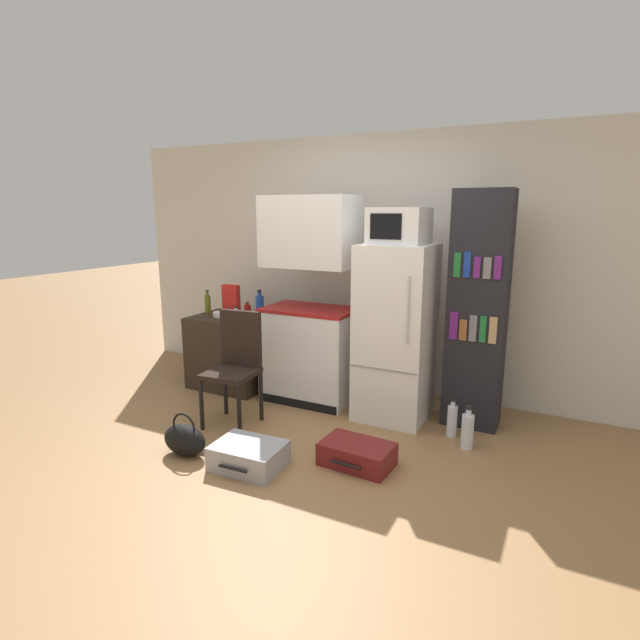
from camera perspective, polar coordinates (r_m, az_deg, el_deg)
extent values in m
plane|color=olive|center=(3.71, -4.46, -16.72)|extent=(24.00, 24.00, 0.00)
cube|color=beige|center=(5.02, 9.40, 6.08)|extent=(6.40, 0.10, 2.54)
cube|color=#2D2319|center=(5.29, -9.99, -3.53)|extent=(0.78, 0.62, 0.74)
cube|color=white|center=(4.83, -1.10, -4.06)|extent=(0.86, 0.55, 0.88)
cube|color=maroon|center=(4.72, -1.12, 1.22)|extent=(0.87, 0.56, 0.03)
cube|color=white|center=(4.64, -1.16, 10.06)|extent=(0.86, 0.46, 0.65)
cube|color=black|center=(4.73, -2.68, -9.52)|extent=(0.82, 0.01, 0.08)
cube|color=white|center=(4.39, 8.67, -1.45)|extent=(0.60, 0.61, 1.53)
cube|color=gray|center=(4.17, 7.20, -5.63)|extent=(0.58, 0.01, 0.01)
cylinder|color=silver|center=(3.97, 9.99, 1.13)|extent=(0.02, 0.02, 0.54)
cube|color=silver|center=(4.26, 9.07, 10.59)|extent=(0.45, 0.44, 0.30)
cube|color=black|center=(4.07, 7.51, 10.56)|extent=(0.26, 0.01, 0.20)
cube|color=black|center=(4.33, 17.56, 0.93)|extent=(0.46, 0.31, 1.98)
cube|color=#661E75|center=(4.22, 15.03, -0.61)|extent=(0.07, 0.01, 0.23)
cube|color=brown|center=(4.21, 16.03, -1.11)|extent=(0.06, 0.01, 0.17)
cube|color=slate|center=(4.20, 17.08, -0.92)|extent=(0.06, 0.01, 0.22)
cube|color=#1E7033|center=(4.18, 18.12, -1.01)|extent=(0.05, 0.01, 0.22)
cube|color=tan|center=(4.17, 19.16, -1.13)|extent=(0.06, 0.01, 0.22)
cube|color=#1E7033|center=(4.14, 15.41, 6.09)|extent=(0.05, 0.01, 0.19)
cube|color=#193899|center=(4.13, 16.47, 6.09)|extent=(0.05, 0.01, 0.21)
cube|color=#661E75|center=(4.12, 17.51, 5.74)|extent=(0.05, 0.01, 0.17)
cube|color=slate|center=(4.10, 18.58, 5.64)|extent=(0.06, 0.01, 0.17)
cube|color=#661E75|center=(4.09, 19.65, 5.65)|extent=(0.05, 0.01, 0.18)
cylinder|color=#AD1914|center=(5.22, -8.28, 1.12)|extent=(0.07, 0.07, 0.11)
cylinder|color=#AD1914|center=(5.21, -8.30, 1.82)|extent=(0.03, 0.03, 0.02)
cylinder|color=black|center=(5.21, -8.30, 1.99)|extent=(0.04, 0.04, 0.01)
cylinder|color=#1E47A3|center=(5.11, -6.90, 1.53)|extent=(0.08, 0.08, 0.22)
cylinder|color=#1E47A3|center=(5.09, -6.94, 2.96)|extent=(0.04, 0.04, 0.04)
cylinder|color=black|center=(5.08, -6.95, 3.31)|extent=(0.04, 0.04, 0.02)
cylinder|color=#566619|center=(5.42, -12.71, 1.78)|extent=(0.06, 0.06, 0.19)
cylinder|color=#566619|center=(5.40, -12.77, 2.96)|extent=(0.03, 0.03, 0.03)
cylinder|color=black|center=(5.39, -12.78, 3.25)|extent=(0.03, 0.03, 0.02)
cylinder|color=white|center=(4.95, -9.59, 0.49)|extent=(0.07, 0.07, 0.11)
cylinder|color=white|center=(4.94, -9.62, 1.26)|extent=(0.03, 0.03, 0.02)
cylinder|color=black|center=(4.93, -9.62, 1.44)|extent=(0.04, 0.04, 0.01)
cylinder|color=silver|center=(5.22, -11.20, 0.65)|extent=(0.17, 0.17, 0.05)
cube|color=red|center=(5.36, -10.13, 2.38)|extent=(0.19, 0.07, 0.30)
cylinder|color=black|center=(4.33, -13.39, -9.41)|extent=(0.04, 0.04, 0.44)
cylinder|color=black|center=(4.14, -9.22, -10.26)|extent=(0.04, 0.04, 0.44)
cylinder|color=black|center=(4.61, -10.75, -7.93)|extent=(0.04, 0.04, 0.44)
cylinder|color=black|center=(4.43, -6.75, -8.64)|extent=(0.04, 0.04, 0.44)
cube|color=black|center=(4.29, -10.15, -6.04)|extent=(0.43, 0.43, 0.04)
cube|color=black|center=(4.37, -9.02, -2.08)|extent=(0.38, 0.08, 0.49)
cube|color=#99999E|center=(3.74, -8.14, -15.09)|extent=(0.51, 0.39, 0.18)
cylinder|color=black|center=(3.59, -9.96, -16.39)|extent=(0.22, 0.03, 0.02)
cube|color=maroon|center=(3.74, 4.25, -15.02)|extent=(0.53, 0.35, 0.17)
cylinder|color=black|center=(3.60, 2.93, -16.19)|extent=(0.23, 0.03, 0.02)
ellipsoid|color=black|center=(3.98, -15.21, -13.09)|extent=(0.36, 0.20, 0.24)
torus|color=black|center=(3.94, -15.30, -11.67)|extent=(0.21, 0.02, 0.21)
cylinder|color=silver|center=(4.28, 14.85, -11.10)|extent=(0.08, 0.08, 0.26)
cylinder|color=silver|center=(4.23, 14.97, -9.23)|extent=(0.04, 0.04, 0.05)
cylinder|color=black|center=(4.21, 15.00, -8.77)|extent=(0.04, 0.04, 0.03)
cylinder|color=silver|center=(4.10, 16.49, -12.13)|extent=(0.09, 0.09, 0.27)
cylinder|color=silver|center=(4.04, 16.63, -10.06)|extent=(0.04, 0.04, 0.05)
cylinder|color=black|center=(4.03, 16.66, -9.55)|extent=(0.05, 0.05, 0.03)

